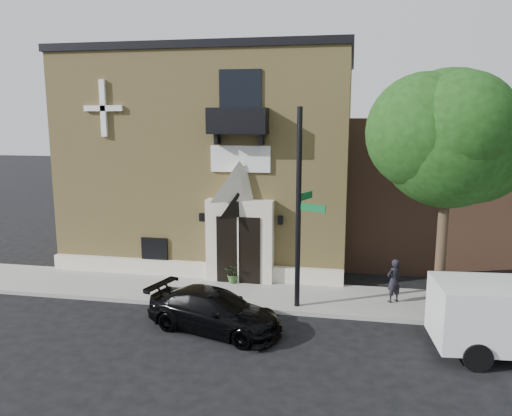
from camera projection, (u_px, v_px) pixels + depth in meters
The scene contains 10 objects.
ground at pixel (251, 312), 16.75m from camera, with size 120.00×120.00×0.00m, color black.
sidewalk at pixel (287, 297), 18.00m from camera, with size 42.00×3.00×0.15m, color gray.
church at pixel (223, 155), 24.14m from camera, with size 12.20×11.01×9.30m.
street_tree_left at pixel (450, 137), 14.91m from camera, with size 4.97×4.38×7.77m.
black_sedan at pixel (215, 311), 15.25m from camera, with size 1.76×4.33×1.26m, color black.
street_sign at pixel (299, 209), 16.35m from camera, with size 1.00×1.29×6.65m.
fire_hydrant at pixel (454, 309), 15.66m from camera, with size 0.44×0.35×0.77m.
dumpster at pixel (509, 295), 15.99m from camera, with size 2.33×1.80×1.34m.
planter at pixel (234, 273), 19.22m from camera, with size 0.67×0.58×0.74m, color #365A2A.
pedestrian_near at pixel (394, 281), 17.17m from camera, with size 0.56×0.37×1.53m, color black.
Camera 1 is at (3.13, -15.53, 6.49)m, focal length 35.00 mm.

